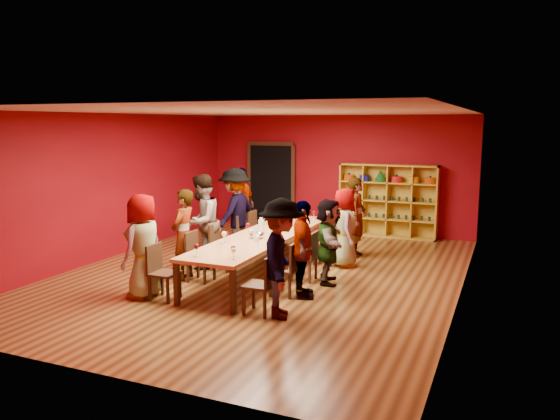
% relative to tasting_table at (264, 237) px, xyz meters
% --- Properties ---
extents(room_shell, '(7.10, 9.10, 3.04)m').
position_rel_tasting_table_xyz_m(room_shell, '(0.00, 0.00, 0.80)').
color(room_shell, '#543316').
rests_on(room_shell, ground).
extents(tasting_table, '(1.10, 4.50, 0.75)m').
position_rel_tasting_table_xyz_m(tasting_table, '(0.00, 0.00, 0.00)').
color(tasting_table, '#BB7F4E').
rests_on(tasting_table, ground).
extents(doorway, '(1.40, 0.17, 2.30)m').
position_rel_tasting_table_xyz_m(doorway, '(-1.80, 4.43, 0.42)').
color(doorway, black).
rests_on(doorway, ground).
extents(shelving_unit, '(2.40, 0.40, 1.80)m').
position_rel_tasting_table_xyz_m(shelving_unit, '(1.40, 4.32, 0.28)').
color(shelving_unit, gold).
rests_on(shelving_unit, ground).
extents(chair_person_left_0, '(0.42, 0.42, 0.89)m').
position_rel_tasting_table_xyz_m(chair_person_left_0, '(-0.91, -2.00, -0.20)').
color(chair_person_left_0, black).
rests_on(chair_person_left_0, ground).
extents(person_left_0, '(0.47, 0.84, 1.69)m').
position_rel_tasting_table_xyz_m(person_left_0, '(-1.22, -2.00, 0.14)').
color(person_left_0, '#131B35').
rests_on(person_left_0, ground).
extents(chair_person_left_1, '(0.42, 0.42, 0.89)m').
position_rel_tasting_table_xyz_m(chair_person_left_1, '(-0.91, -0.89, -0.20)').
color(chair_person_left_1, black).
rests_on(chair_person_left_1, ground).
extents(person_left_1, '(0.49, 0.64, 1.64)m').
position_rel_tasting_table_xyz_m(person_left_1, '(-1.18, -0.89, 0.12)').
color(person_left_1, '#4A4A4F').
rests_on(person_left_1, ground).
extents(chair_person_left_2, '(0.42, 0.42, 0.89)m').
position_rel_tasting_table_xyz_m(chair_person_left_2, '(-0.91, -0.07, -0.20)').
color(chair_person_left_2, black).
rests_on(chair_person_left_2, ground).
extents(person_left_2, '(0.57, 0.93, 1.83)m').
position_rel_tasting_table_xyz_m(person_left_2, '(-1.29, -0.07, 0.21)').
color(person_left_2, white).
rests_on(person_left_2, ground).
extents(chair_person_left_3, '(0.42, 0.42, 0.89)m').
position_rel_tasting_table_xyz_m(chair_person_left_3, '(-0.91, 1.07, -0.20)').
color(chair_person_left_3, black).
rests_on(chair_person_left_3, ground).
extents(person_left_3, '(0.58, 1.24, 1.87)m').
position_rel_tasting_table_xyz_m(person_left_3, '(-1.16, 1.07, 0.23)').
color(person_left_3, '#131834').
rests_on(person_left_3, ground).
extents(chair_person_left_4, '(0.42, 0.42, 0.89)m').
position_rel_tasting_table_xyz_m(chair_person_left_4, '(-0.91, 1.60, -0.20)').
color(chair_person_left_4, black).
rests_on(chair_person_left_4, ground).
extents(person_left_4, '(0.52, 1.09, 1.84)m').
position_rel_tasting_table_xyz_m(person_left_4, '(-1.28, 1.60, 0.22)').
color(person_left_4, '#15163B').
rests_on(person_left_4, ground).
extents(chair_person_right_0, '(0.42, 0.42, 0.89)m').
position_rel_tasting_table_xyz_m(chair_person_right_0, '(0.91, -1.99, -0.20)').
color(chair_person_right_0, black).
rests_on(chair_person_right_0, ground).
extents(person_right_0, '(0.80, 1.22, 1.75)m').
position_rel_tasting_table_xyz_m(person_right_0, '(1.19, -1.99, 0.17)').
color(person_right_0, '#608EC5').
rests_on(person_right_0, ground).
extents(chair_person_right_1, '(0.42, 0.42, 0.89)m').
position_rel_tasting_table_xyz_m(chair_person_right_1, '(0.91, -1.04, -0.20)').
color(chair_person_right_1, black).
rests_on(chair_person_right_1, ground).
extents(person_right_1, '(0.74, 1.02, 1.58)m').
position_rel_tasting_table_xyz_m(person_right_1, '(1.15, -1.04, 0.09)').
color(person_right_1, '#141739').
rests_on(person_right_1, ground).
extents(chair_person_right_2, '(0.42, 0.42, 0.89)m').
position_rel_tasting_table_xyz_m(chair_person_right_2, '(0.91, -0.10, -0.20)').
color(chair_person_right_2, black).
rests_on(chair_person_right_2, ground).
extents(person_right_2, '(0.80, 1.45, 1.50)m').
position_rel_tasting_table_xyz_m(person_right_2, '(1.29, -0.10, 0.05)').
color(person_right_2, '#151D3A').
rests_on(person_right_2, ground).
extents(chair_person_right_3, '(0.42, 0.42, 0.89)m').
position_rel_tasting_table_xyz_m(chair_person_right_3, '(0.91, 1.13, -0.20)').
color(chair_person_right_3, black).
rests_on(chair_person_right_3, ground).
extents(person_right_3, '(0.69, 0.86, 1.55)m').
position_rel_tasting_table_xyz_m(person_right_3, '(1.22, 1.13, 0.08)').
color(person_right_3, pink).
rests_on(person_right_3, ground).
extents(chair_person_right_4, '(0.42, 0.42, 0.89)m').
position_rel_tasting_table_xyz_m(chair_person_right_4, '(0.91, 1.99, -0.20)').
color(chair_person_right_4, black).
rests_on(chair_person_right_4, ground).
extents(person_right_4, '(0.50, 0.65, 1.68)m').
position_rel_tasting_table_xyz_m(person_right_4, '(1.23, 1.99, 0.14)').
color(person_right_4, beige).
rests_on(person_right_4, ground).
extents(wine_glass_0, '(0.08, 0.08, 0.19)m').
position_rel_tasting_table_xyz_m(wine_glass_0, '(0.28, -0.87, 0.19)').
color(wine_glass_0, silver).
rests_on(wine_glass_0, tasting_table).
extents(wine_glass_1, '(0.08, 0.08, 0.20)m').
position_rel_tasting_table_xyz_m(wine_glass_1, '(-0.36, 1.71, 0.19)').
color(wine_glass_1, silver).
rests_on(wine_glass_1, tasting_table).
extents(wine_glass_2, '(0.08, 0.08, 0.19)m').
position_rel_tasting_table_xyz_m(wine_glass_2, '(-0.33, -0.86, 0.19)').
color(wine_glass_2, silver).
rests_on(wine_glass_2, tasting_table).
extents(wine_glass_3, '(0.07, 0.07, 0.18)m').
position_rel_tasting_table_xyz_m(wine_glass_3, '(0.27, -1.73, 0.18)').
color(wine_glass_3, silver).
rests_on(wine_glass_3, tasting_table).
extents(wine_glass_4, '(0.07, 0.07, 0.18)m').
position_rel_tasting_table_xyz_m(wine_glass_4, '(-0.38, 1.02, 0.18)').
color(wine_glass_4, silver).
rests_on(wine_glass_4, tasting_table).
extents(wine_glass_5, '(0.09, 0.09, 0.22)m').
position_rel_tasting_table_xyz_m(wine_glass_5, '(-0.30, 1.93, 0.21)').
color(wine_glass_5, silver).
rests_on(wine_glass_5, tasting_table).
extents(wine_glass_6, '(0.08, 0.08, 0.19)m').
position_rel_tasting_table_xyz_m(wine_glass_6, '(-0.04, -0.47, 0.19)').
color(wine_glass_6, silver).
rests_on(wine_glass_6, tasting_table).
extents(wine_glass_7, '(0.09, 0.09, 0.21)m').
position_rel_tasting_table_xyz_m(wine_glass_7, '(0.06, 0.31, 0.20)').
color(wine_glass_7, silver).
rests_on(wine_glass_7, tasting_table).
extents(wine_glass_8, '(0.08, 0.08, 0.20)m').
position_rel_tasting_table_xyz_m(wine_glass_8, '(-0.27, -1.93, 0.19)').
color(wine_glass_8, silver).
rests_on(wine_glass_8, tasting_table).
extents(wine_glass_9, '(0.07, 0.07, 0.18)m').
position_rel_tasting_table_xyz_m(wine_glass_9, '(0.30, -0.90, 0.18)').
color(wine_glass_9, silver).
rests_on(wine_glass_9, tasting_table).
extents(wine_glass_10, '(0.09, 0.09, 0.22)m').
position_rel_tasting_table_xyz_m(wine_glass_10, '(-0.37, 0.78, 0.21)').
color(wine_glass_10, silver).
rests_on(wine_glass_10, tasting_table).
extents(wine_glass_11, '(0.07, 0.07, 0.18)m').
position_rel_tasting_table_xyz_m(wine_glass_11, '(0.28, 1.96, 0.18)').
color(wine_glass_11, silver).
rests_on(wine_glass_11, tasting_table).
extents(wine_glass_12, '(0.08, 0.08, 0.19)m').
position_rel_tasting_table_xyz_m(wine_glass_12, '(0.33, -0.17, 0.19)').
color(wine_glass_12, silver).
rests_on(wine_glass_12, tasting_table).
extents(wine_glass_13, '(0.09, 0.09, 0.22)m').
position_rel_tasting_table_xyz_m(wine_glass_13, '(-0.27, -0.12, 0.21)').
color(wine_glass_13, silver).
rests_on(wine_glass_13, tasting_table).
extents(wine_glass_14, '(0.09, 0.09, 0.22)m').
position_rel_tasting_table_xyz_m(wine_glass_14, '(-0.32, -0.96, 0.21)').
color(wine_glass_14, silver).
rests_on(wine_glass_14, tasting_table).
extents(wine_glass_15, '(0.07, 0.07, 0.18)m').
position_rel_tasting_table_xyz_m(wine_glass_15, '(0.35, -1.88, 0.18)').
color(wine_glass_15, silver).
rests_on(wine_glass_15, tasting_table).
extents(wine_glass_16, '(0.08, 0.08, 0.21)m').
position_rel_tasting_table_xyz_m(wine_glass_16, '(0.37, 0.83, 0.20)').
color(wine_glass_16, silver).
rests_on(wine_glass_16, tasting_table).
extents(wine_glass_17, '(0.08, 0.08, 0.19)m').
position_rel_tasting_table_xyz_m(wine_glass_17, '(0.37, 1.04, 0.19)').
color(wine_glass_17, silver).
rests_on(wine_glass_17, tasting_table).
extents(spittoon_bowl, '(0.27, 0.27, 0.15)m').
position_rel_tasting_table_xyz_m(spittoon_bowl, '(0.02, -0.35, 0.11)').
color(spittoon_bowl, silver).
rests_on(spittoon_bowl, tasting_table).
extents(carafe_a, '(0.13, 0.13, 0.29)m').
position_rel_tasting_table_xyz_m(carafe_a, '(-0.11, 0.11, 0.18)').
color(carafe_a, silver).
rests_on(carafe_a, tasting_table).
extents(carafe_b, '(0.11, 0.11, 0.25)m').
position_rel_tasting_table_xyz_m(carafe_b, '(0.13, -0.63, 0.17)').
color(carafe_b, silver).
rests_on(carafe_b, tasting_table).
extents(wine_bottle, '(0.10, 0.10, 0.33)m').
position_rel_tasting_table_xyz_m(wine_bottle, '(0.14, 1.70, 0.18)').
color(wine_bottle, '#133519').
rests_on(wine_bottle, tasting_table).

